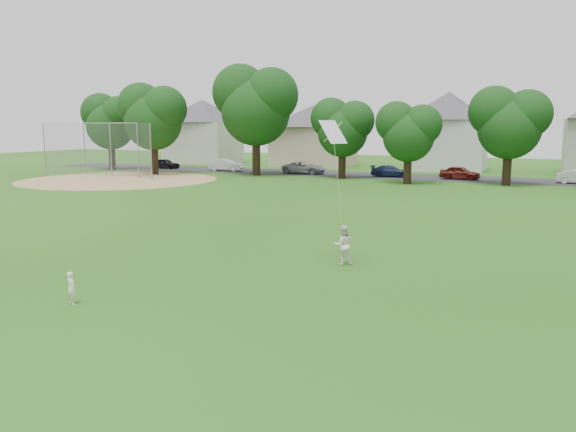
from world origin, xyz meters
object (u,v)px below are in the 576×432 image
at_px(kite, 338,186).
at_px(toddler, 71,288).
at_px(older_boy, 343,245).
at_px(baseball_backstop, 107,150).

bearing_deg(kite, toddler, -127.57).
relative_size(toddler, kite, 0.23).
xyz_separation_m(older_boy, kite, (-0.10, -0.36, 2.17)).
relative_size(toddler, older_boy, 0.66).
relative_size(older_boy, baseball_backstop, 0.12).
distance_m(kite, baseball_backstop, 40.78).
relative_size(older_boy, kite, 0.35).
bearing_deg(older_boy, baseball_backstop, -67.43).
distance_m(toddler, kite, 9.24).
bearing_deg(baseball_backstop, toddler, -50.03).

